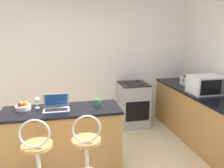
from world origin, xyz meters
TOP-DOWN VIEW (x-y plane):
  - wall_back at (0.00, 2.25)m, footprint 12.00×0.06m
  - breakfast_bar at (-0.44, 0.64)m, footprint 1.59×0.58m
  - counter_right at (1.95, 0.86)m, footprint 0.67×2.75m
  - bar_stool_near at (-0.71, 0.08)m, footprint 0.40×0.40m
  - bar_stool_far at (-0.16, 0.08)m, footprint 0.40×0.40m
  - laptop at (-0.50, 0.66)m, footprint 0.34×0.25m
  - microwave at (1.95, 0.93)m, footprint 0.53×0.41m
  - toaster at (1.96, 1.50)m, footprint 0.20×0.30m
  - stove_range at (0.99, 1.90)m, footprint 0.57×0.61m
  - wine_glass_short at (-0.76, 0.76)m, footprint 0.07×0.07m
  - mug_green at (0.06, 0.72)m, footprint 0.10×0.08m
  - fruit_bowl at (-0.94, 0.74)m, footprint 0.21×0.21m

SIDE VIEW (x-z plane):
  - stove_range at x=0.99m, z-range 0.00..0.90m
  - counter_right at x=1.95m, z-range 0.00..0.90m
  - breakfast_bar at x=-0.44m, z-range 0.00..0.90m
  - bar_stool_near at x=-0.71m, z-range -0.03..1.01m
  - bar_stool_far at x=-0.16m, z-range -0.03..1.01m
  - fruit_bowl at x=-0.94m, z-range 0.88..0.99m
  - mug_green at x=0.06m, z-range 0.90..0.98m
  - laptop at x=-0.50m, z-range 0.85..1.05m
  - toaster at x=1.96m, z-range 0.90..1.07m
  - wine_glass_short at x=-0.76m, z-range 0.93..1.08m
  - microwave at x=1.95m, z-range 0.90..1.20m
  - wall_back at x=0.00m, z-range 0.00..2.60m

